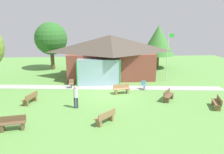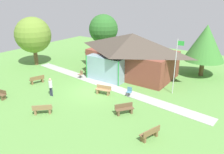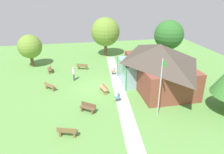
{
  "view_description": "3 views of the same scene",
  "coord_description": "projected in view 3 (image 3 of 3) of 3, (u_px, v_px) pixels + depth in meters",
  "views": [
    {
      "loc": [
        -0.96,
        -17.76,
        6.14
      ],
      "look_at": [
        0.49,
        2.2,
        1.03
      ],
      "focal_mm": 34.06,
      "sensor_mm": 36.0,
      "label": 1
    },
    {
      "loc": [
        12.75,
        -14.95,
        8.86
      ],
      "look_at": [
        0.73,
        2.28,
        0.98
      ],
      "focal_mm": 35.33,
      "sensor_mm": 36.0,
      "label": 2
    },
    {
      "loc": [
        20.78,
        -2.77,
        10.16
      ],
      "look_at": [
        0.23,
        1.25,
        1.27
      ],
      "focal_mm": 32.99,
      "sensor_mm": 36.0,
      "label": 3
    }
  ],
  "objects": [
    {
      "name": "patio_chair_lawn_spare",
      "position": [
        118.0,
        98.0,
        20.17
      ],
      "size": [
        0.54,
        0.54,
        0.86
      ],
      "rotation": [
        0.0,
        0.0,
        3.4
      ],
      "color": "teal",
      "rests_on": "ground_plane"
    },
    {
      "name": "bench_front_center",
      "position": [
        50.0,
        86.0,
        22.52
      ],
      "size": [
        1.39,
        1.36,
        0.84
      ],
      "rotation": [
        0.0,
        0.0,
        0.76
      ],
      "color": "olive",
      "rests_on": "ground_plane"
    },
    {
      "name": "visitor_strolling_lawn",
      "position": [
        74.0,
        73.0,
        24.62
      ],
      "size": [
        0.34,
        0.34,
        1.74
      ],
      "rotation": [
        0.0,
        0.0,
        0.08
      ],
      "color": "#2D3347",
      "rests_on": "ground_plane"
    },
    {
      "name": "pavilion",
      "position": [
        157.0,
        64.0,
        22.87
      ],
      "size": [
        10.41,
        7.17,
        4.83
      ],
      "color": "brown",
      "rests_on": "ground_plane"
    },
    {
      "name": "patio_chair_west",
      "position": [
        113.0,
        72.0,
        26.57
      ],
      "size": [
        0.46,
        0.46,
        0.86
      ],
      "rotation": [
        0.0,
        0.0,
        3.09
      ],
      "color": "#8C6B4C",
      "rests_on": "ground_plane"
    },
    {
      "name": "bench_rear_near_path",
      "position": [
        104.0,
        89.0,
        22.02
      ],
      "size": [
        1.56,
        0.76,
        0.84
      ],
      "rotation": [
        0.0,
        0.0,
        3.37
      ],
      "color": "#9E7A51",
      "rests_on": "ground_plane"
    },
    {
      "name": "tree_lawn_corner",
      "position": [
        30.0,
        47.0,
        28.44
      ],
      "size": [
        3.28,
        3.28,
        4.58
      ],
      "color": "brown",
      "rests_on": "ground_plane"
    },
    {
      "name": "bench_mid_left",
      "position": [
        82.0,
        67.0,
        28.36
      ],
      "size": [
        0.89,
        1.56,
        0.84
      ],
      "rotation": [
        0.0,
        0.0,
        1.25
      ],
      "color": "brown",
      "rests_on": "ground_plane"
    },
    {
      "name": "bench_lawn_far_right",
      "position": [
        67.0,
        132.0,
        15.32
      ],
      "size": [
        0.88,
        1.56,
        0.84
      ],
      "rotation": [
        0.0,
        0.0,
        1.26
      ],
      "color": "brown",
      "rests_on": "ground_plane"
    },
    {
      "name": "tree_behind_pavilion_left",
      "position": [
        169.0,
        35.0,
        29.83
      ],
      "size": [
        4.24,
        4.24,
        6.25
      ],
      "color": "brown",
      "rests_on": "ground_plane"
    },
    {
      "name": "flagpole",
      "position": [
        160.0,
        86.0,
        16.91
      ],
      "size": [
        0.64,
        0.08,
        5.23
      ],
      "color": "silver",
      "rests_on": "ground_plane"
    },
    {
      "name": "footpath",
      "position": [
        118.0,
        86.0,
        23.58
      ],
      "size": [
        22.19,
        3.57,
        0.03
      ],
      "primitive_type": "cube",
      "rotation": [
        0.0,
        0.0,
        -0.1
      ],
      "color": "#ADADA8",
      "rests_on": "ground_plane"
    },
    {
      "name": "tree_west_hedge",
      "position": [
        105.0,
        32.0,
        32.83
      ],
      "size": [
        4.58,
        4.58,
        6.27
      ],
      "color": "brown",
      "rests_on": "ground_plane"
    },
    {
      "name": "ground_plane",
      "position": [
        101.0,
        87.0,
        23.23
      ],
      "size": [
        44.0,
        44.0,
        0.0
      ],
      "primitive_type": "plane",
      "color": "#609947"
    },
    {
      "name": "bench_front_left",
      "position": [
        50.0,
        69.0,
        27.4
      ],
      "size": [
        1.55,
        0.7,
        0.84
      ],
      "rotation": [
        0.0,
        0.0,
        3.32
      ],
      "color": "brown",
      "rests_on": "ground_plane"
    },
    {
      "name": "bench_mid_right",
      "position": [
        88.0,
        108.0,
        18.43
      ],
      "size": [
        1.25,
        1.47,
        0.84
      ],
      "rotation": [
        0.0,
        0.0,
        4.08
      ],
      "color": "brown",
      "rests_on": "ground_plane"
    }
  ]
}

